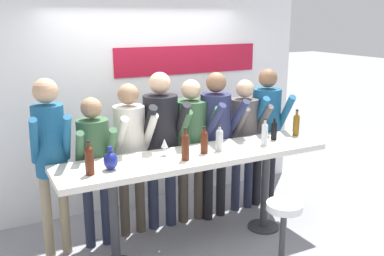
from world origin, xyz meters
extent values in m
plane|color=gray|center=(0.00, 0.00, 0.00)|extent=(40.00, 40.00, 0.00)
cube|color=white|center=(0.00, 1.38, 1.36)|extent=(4.46, 0.10, 2.72)
cube|color=#B2142D|center=(0.57, 1.32, 1.85)|extent=(2.00, 0.02, 0.36)
cube|color=silver|center=(0.00, 0.00, 1.01)|extent=(2.86, 0.65, 0.06)
cylinder|color=#333338|center=(-0.89, 0.00, 0.51)|extent=(0.09, 0.09, 0.98)
cylinder|color=#333338|center=(0.89, 0.00, 0.51)|extent=(0.09, 0.09, 0.98)
cylinder|color=#333338|center=(0.89, 0.00, 0.01)|extent=(0.36, 0.36, 0.02)
cylinder|color=#333338|center=(0.53, -0.77, 0.34)|extent=(0.06, 0.06, 0.63)
cylinder|color=white|center=(0.53, -0.77, 0.66)|extent=(0.34, 0.34, 0.07)
cylinder|color=gray|center=(-1.43, 0.51, 0.44)|extent=(0.10, 0.10, 0.88)
cylinder|color=gray|center=(-1.26, 0.50, 0.44)|extent=(0.10, 0.10, 0.88)
cylinder|color=#19517A|center=(-1.34, 0.50, 1.23)|extent=(0.33, 0.33, 0.70)
sphere|color=tan|center=(-1.34, 0.50, 1.71)|extent=(0.24, 0.24, 0.24)
cylinder|color=#19517A|center=(-1.50, 0.34, 1.28)|extent=(0.10, 0.40, 0.53)
cylinder|color=#19517A|center=(-1.21, 0.32, 1.28)|extent=(0.10, 0.40, 0.53)
cylinder|color=#23283D|center=(-1.01, 0.50, 0.39)|extent=(0.10, 0.10, 0.78)
cylinder|color=#23283D|center=(-0.84, 0.48, 0.39)|extent=(0.10, 0.10, 0.78)
cylinder|color=#335638|center=(-0.92, 0.49, 1.08)|extent=(0.36, 0.36, 0.61)
sphere|color=#9E7556|center=(-0.92, 0.49, 1.51)|extent=(0.21, 0.21, 0.21)
cylinder|color=#335638|center=(-1.09, 0.36, 1.13)|extent=(0.12, 0.37, 0.47)
cylinder|color=#335638|center=(-0.79, 0.33, 1.13)|extent=(0.12, 0.37, 0.47)
cylinder|color=#473D33|center=(-0.60, 0.57, 0.41)|extent=(0.11, 0.11, 0.82)
cylinder|color=#473D33|center=(-0.41, 0.58, 0.41)|extent=(0.11, 0.11, 0.82)
cylinder|color=beige|center=(-0.51, 0.58, 1.15)|extent=(0.35, 0.35, 0.65)
sphere|color=#9E7556|center=(-0.51, 0.58, 1.60)|extent=(0.22, 0.22, 0.22)
cylinder|color=beige|center=(-0.66, 0.41, 1.20)|extent=(0.09, 0.39, 0.50)
cylinder|color=beige|center=(-0.34, 0.42, 1.20)|extent=(0.09, 0.39, 0.50)
cylinder|color=#23283D|center=(-0.25, 0.59, 0.44)|extent=(0.12, 0.12, 0.87)
cylinder|color=#23283D|center=(-0.04, 0.57, 0.44)|extent=(0.12, 0.12, 0.87)
cylinder|color=black|center=(-0.14, 0.58, 1.21)|extent=(0.41, 0.41, 0.69)
sphere|color=#D6AD89|center=(-0.14, 0.58, 1.70)|extent=(0.24, 0.24, 0.24)
cylinder|color=black|center=(-0.34, 0.43, 1.26)|extent=(0.13, 0.42, 0.53)
cylinder|color=black|center=(0.02, 0.40, 1.26)|extent=(0.13, 0.42, 0.53)
cylinder|color=#473D33|center=(0.13, 0.58, 0.41)|extent=(0.12, 0.12, 0.82)
cylinder|color=#473D33|center=(0.34, 0.57, 0.41)|extent=(0.12, 0.12, 0.82)
cylinder|color=#335638|center=(0.23, 0.58, 1.14)|extent=(0.39, 0.39, 0.65)
sphere|color=#D6AD89|center=(0.23, 0.58, 1.60)|extent=(0.22, 0.22, 0.22)
cylinder|color=#335638|center=(0.05, 0.42, 1.19)|extent=(0.10, 0.39, 0.50)
cylinder|color=#335638|center=(0.41, 0.41, 1.19)|extent=(0.10, 0.39, 0.50)
cylinder|color=black|center=(0.42, 0.50, 0.43)|extent=(0.11, 0.11, 0.85)
cylinder|color=black|center=(0.62, 0.52, 0.43)|extent=(0.11, 0.11, 0.85)
cylinder|color=#23284C|center=(0.52, 0.51, 1.19)|extent=(0.40, 0.40, 0.68)
sphere|color=brown|center=(0.52, 0.51, 1.67)|extent=(0.23, 0.23, 0.23)
cylinder|color=#23284C|center=(0.38, 0.32, 1.24)|extent=(0.14, 0.41, 0.52)
cylinder|color=#23284C|center=(0.71, 0.37, 1.24)|extent=(0.14, 0.41, 0.52)
cylinder|color=#23283D|center=(0.86, 0.57, 0.40)|extent=(0.11, 0.11, 0.80)
cylinder|color=#23283D|center=(1.05, 0.56, 0.40)|extent=(0.11, 0.11, 0.80)
cylinder|color=#514C4C|center=(0.95, 0.56, 1.11)|extent=(0.35, 0.35, 0.63)
sphere|color=#D6AD89|center=(0.95, 0.56, 1.55)|extent=(0.22, 0.22, 0.22)
cylinder|color=#514C4C|center=(0.79, 0.41, 1.16)|extent=(0.09, 0.38, 0.49)
cylinder|color=#514C4C|center=(1.11, 0.41, 1.16)|extent=(0.09, 0.38, 0.49)
cylinder|color=black|center=(1.19, 0.58, 0.43)|extent=(0.11, 0.11, 0.85)
cylinder|color=black|center=(1.38, 0.54, 0.43)|extent=(0.11, 0.11, 0.85)
cylinder|color=#19517A|center=(1.29, 0.56, 1.19)|extent=(0.41, 0.41, 0.67)
sphere|color=brown|center=(1.29, 0.56, 1.66)|extent=(0.23, 0.23, 0.23)
cylinder|color=#19517A|center=(1.09, 0.43, 1.24)|extent=(0.16, 0.41, 0.52)
cylinder|color=#19517A|center=(1.42, 0.37, 1.24)|extent=(0.16, 0.41, 0.52)
cylinder|color=#4C1E0F|center=(0.08, -0.02, 1.14)|extent=(0.08, 0.08, 0.20)
sphere|color=#4C1E0F|center=(0.08, -0.02, 1.23)|extent=(0.08, 0.08, 0.08)
cylinder|color=#4C1E0F|center=(0.08, -0.02, 1.27)|extent=(0.03, 0.03, 0.07)
cylinder|color=black|center=(0.08, -0.02, 1.31)|extent=(0.03, 0.03, 0.01)
cylinder|color=#4C1E0F|center=(-1.11, -0.09, 1.15)|extent=(0.08, 0.08, 0.22)
sphere|color=#4C1E0F|center=(-1.11, -0.09, 1.26)|extent=(0.08, 0.08, 0.08)
cylinder|color=#4C1E0F|center=(-1.11, -0.09, 1.29)|extent=(0.03, 0.03, 0.08)
cylinder|color=black|center=(-1.11, -0.09, 1.34)|extent=(0.03, 0.03, 0.02)
cylinder|color=#B7BCC1|center=(0.27, -0.01, 1.13)|extent=(0.08, 0.08, 0.19)
sphere|color=#B7BCC1|center=(0.27, -0.01, 1.23)|extent=(0.08, 0.08, 0.08)
cylinder|color=#B7BCC1|center=(0.27, -0.01, 1.26)|extent=(0.03, 0.03, 0.07)
cylinder|color=black|center=(0.27, -0.01, 1.30)|extent=(0.03, 0.03, 0.01)
cylinder|color=brown|center=(1.36, 0.08, 1.15)|extent=(0.07, 0.07, 0.22)
sphere|color=brown|center=(1.36, 0.08, 1.26)|extent=(0.07, 0.07, 0.07)
cylinder|color=brown|center=(1.36, 0.08, 1.29)|extent=(0.03, 0.03, 0.08)
cylinder|color=black|center=(1.36, 0.08, 1.34)|extent=(0.03, 0.03, 0.02)
cylinder|color=#4C1E0F|center=(-0.18, -0.12, 1.15)|extent=(0.08, 0.08, 0.23)
sphere|color=#4C1E0F|center=(-0.18, -0.12, 1.26)|extent=(0.08, 0.08, 0.08)
cylinder|color=#4C1E0F|center=(-0.18, -0.12, 1.30)|extent=(0.03, 0.03, 0.08)
cylinder|color=black|center=(-0.18, -0.12, 1.35)|extent=(0.03, 0.03, 0.02)
cylinder|color=#B7BCC1|center=(0.80, -0.06, 1.14)|extent=(0.07, 0.07, 0.21)
sphere|color=#B7BCC1|center=(0.80, -0.06, 1.24)|extent=(0.07, 0.07, 0.07)
cylinder|color=#B7BCC1|center=(0.80, -0.06, 1.28)|extent=(0.03, 0.03, 0.07)
cylinder|color=black|center=(0.80, -0.06, 1.33)|extent=(0.03, 0.03, 0.02)
cylinder|color=black|center=(1.03, 0.07, 1.12)|extent=(0.07, 0.07, 0.18)
sphere|color=black|center=(1.03, 0.07, 1.21)|extent=(0.07, 0.07, 0.07)
cylinder|color=black|center=(1.03, 0.07, 1.24)|extent=(0.03, 0.03, 0.06)
cylinder|color=black|center=(1.03, 0.07, 1.28)|extent=(0.03, 0.03, 0.01)
cylinder|color=silver|center=(-0.31, 0.10, 1.04)|extent=(0.06, 0.06, 0.01)
cylinder|color=silver|center=(-0.31, 0.10, 1.08)|extent=(0.01, 0.01, 0.08)
cone|color=silver|center=(-0.31, 0.10, 1.17)|extent=(0.07, 0.07, 0.09)
ellipsoid|color=navy|center=(-0.91, -0.05, 1.12)|extent=(0.13, 0.13, 0.17)
cylinder|color=navy|center=(-0.91, -0.05, 1.23)|extent=(0.04, 0.04, 0.05)
camera|label=1|loc=(-1.93, -3.66, 2.39)|focal=40.00mm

